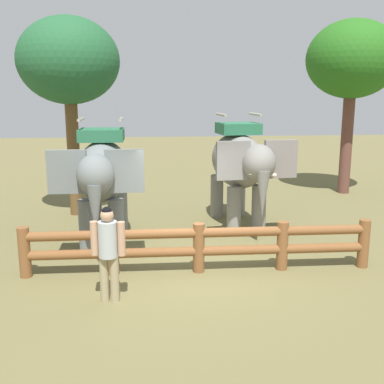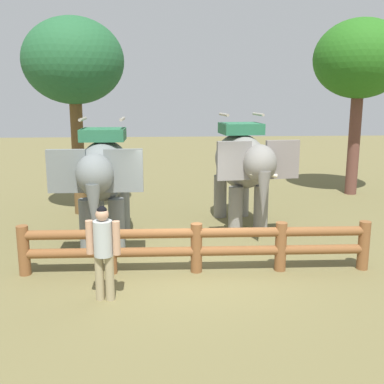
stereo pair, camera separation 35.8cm
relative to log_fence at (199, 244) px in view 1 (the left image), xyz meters
name	(u,v)px [view 1 (the left image)]	position (x,y,z in m)	size (l,w,h in m)	color
ground_plane	(198,269)	(0.00, 0.15, -0.61)	(60.00, 60.00, 0.00)	brown
log_fence	(199,244)	(0.00, 0.00, 0.00)	(7.35, 0.36, 1.05)	brown
elephant_near_left	(102,175)	(-2.13, 2.13, 1.13)	(2.06, 3.58, 3.10)	slate
elephant_center	(240,164)	(1.51, 3.33, 1.16)	(2.09, 3.70, 3.14)	gray
tourist_woman_in_black	(108,247)	(-1.76, -1.24, 0.41)	(0.62, 0.39, 1.76)	tan
tree_far_left	(352,61)	(6.27, 7.31, 4.17)	(3.24, 3.24, 6.22)	brown
tree_back_center	(69,63)	(-3.25, 5.08, 3.93)	(2.95, 2.95, 5.85)	brown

